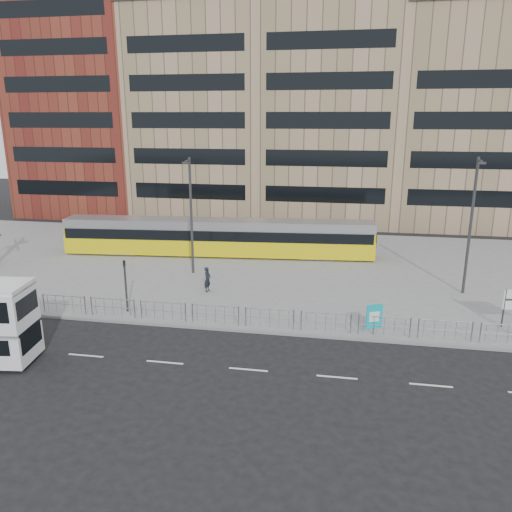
% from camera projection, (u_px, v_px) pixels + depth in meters
% --- Properties ---
extents(ground, '(120.00, 120.00, 0.00)m').
position_uv_depth(ground, '(226.00, 331.00, 26.88)').
color(ground, black).
rests_on(ground, ground).
extents(plaza, '(64.00, 24.00, 0.15)m').
position_uv_depth(plaza, '(262.00, 266.00, 38.25)').
color(plaza, slate).
rests_on(plaza, ground).
extents(kerb, '(64.00, 0.25, 0.17)m').
position_uv_depth(kerb, '(226.00, 329.00, 26.91)').
color(kerb, gray).
rests_on(kerb, ground).
extents(building_row, '(70.40, 18.40, 31.20)m').
position_uv_depth(building_row, '(308.00, 100.00, 55.65)').
color(building_row, maroon).
rests_on(building_row, ground).
extents(pedestrian_barrier, '(32.07, 0.07, 1.10)m').
position_uv_depth(pedestrian_barrier, '(264.00, 313.00, 26.76)').
color(pedestrian_barrier, '#96989E').
rests_on(pedestrian_barrier, plaza).
extents(road_markings, '(62.00, 0.12, 0.01)m').
position_uv_depth(road_markings, '(227.00, 368.00, 22.92)').
color(road_markings, white).
rests_on(road_markings, ground).
extents(tram, '(25.24, 4.46, 2.96)m').
position_uv_depth(tram, '(218.00, 237.00, 40.71)').
color(tram, '#D9C50B').
rests_on(tram, plaza).
extents(ad_panel, '(0.84, 0.39, 1.66)m').
position_uv_depth(ad_panel, '(374.00, 317.00, 25.86)').
color(ad_panel, '#2D2D30').
rests_on(ad_panel, plaza).
extents(pedestrian, '(0.50, 0.66, 1.64)m').
position_uv_depth(pedestrian, '(208.00, 279.00, 32.31)').
color(pedestrian, black).
rests_on(pedestrian, plaza).
extents(traffic_light_west, '(0.23, 0.25, 3.10)m').
position_uv_depth(traffic_light_west, '(125.00, 279.00, 28.66)').
color(traffic_light_west, '#2D2D30').
rests_on(traffic_light_west, plaza).
extents(lamp_post_west, '(0.45, 1.04, 8.30)m').
position_uv_depth(lamp_post_west, '(191.00, 212.00, 35.13)').
color(lamp_post_west, '#2D2D30').
rests_on(lamp_post_west, plaza).
extents(lamp_post_east, '(0.45, 1.04, 8.66)m').
position_uv_depth(lamp_post_east, '(471.00, 222.00, 30.93)').
color(lamp_post_east, '#2D2D30').
rests_on(lamp_post_east, plaza).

